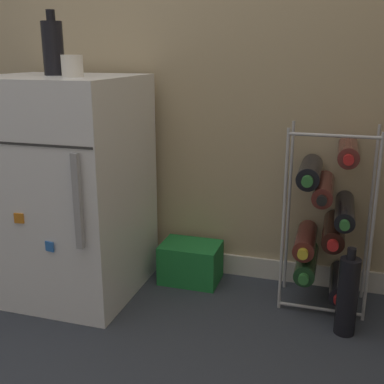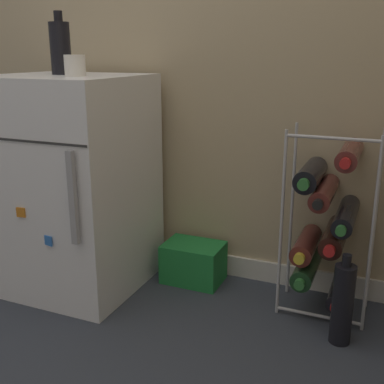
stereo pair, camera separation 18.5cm
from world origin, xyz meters
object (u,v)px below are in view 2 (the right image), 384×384
(mini_fridge, at_px, (71,183))
(fridge_top_bottle, at_px, (60,47))
(loose_bottle_floor, at_px, (343,304))
(wine_rack, at_px, (326,223))
(fridge_top_cup, at_px, (75,66))
(soda_box, at_px, (193,262))

(mini_fridge, bearing_deg, fridge_top_bottle, 129.30)
(mini_fridge, xyz_separation_m, loose_bottle_floor, (1.11, -0.04, -0.29))
(wine_rack, xyz_separation_m, fridge_top_cup, (-0.90, -0.23, 0.55))
(wine_rack, bearing_deg, loose_bottle_floor, -63.49)
(fridge_top_bottle, height_order, loose_bottle_floor, fridge_top_bottle)
(mini_fridge, height_order, wine_rack, mini_fridge)
(mini_fridge, relative_size, fridge_top_cup, 11.38)
(fridge_top_cup, height_order, loose_bottle_floor, fridge_top_cup)
(mini_fridge, distance_m, fridge_top_bottle, 0.54)
(loose_bottle_floor, bearing_deg, mini_fridge, 177.98)
(wine_rack, distance_m, fridge_top_bottle, 1.21)
(fridge_top_cup, distance_m, loose_bottle_floor, 1.25)
(wine_rack, bearing_deg, mini_fridge, -171.36)
(fridge_top_cup, xyz_separation_m, fridge_top_bottle, (-0.13, 0.10, 0.06))
(mini_fridge, height_order, soda_box, mini_fridge)
(loose_bottle_floor, bearing_deg, fridge_top_bottle, 176.81)
(mini_fridge, height_order, fridge_top_cup, fridge_top_cup)
(soda_box, height_order, fridge_top_bottle, fridge_top_bottle)
(soda_box, bearing_deg, fridge_top_cup, -143.43)
(fridge_top_bottle, xyz_separation_m, loose_bottle_floor, (1.13, -0.06, -0.82))
(mini_fridge, distance_m, fridge_top_cup, 0.49)
(mini_fridge, distance_m, soda_box, 0.61)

